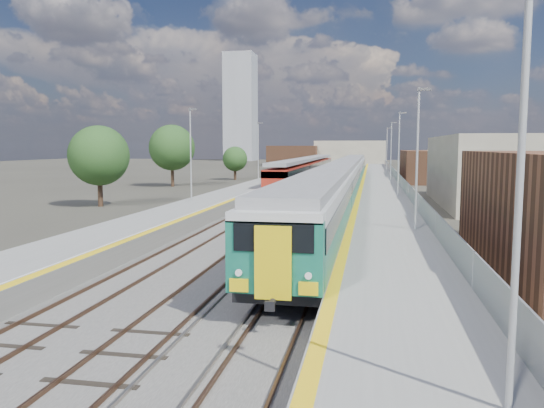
# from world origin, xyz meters

# --- Properties ---
(ground) EXTENTS (320.00, 320.00, 0.00)m
(ground) POSITION_xyz_m (0.00, 50.00, 0.00)
(ground) COLOR #47443A
(ground) RESTS_ON ground
(ballast_bed) EXTENTS (10.50, 155.00, 0.06)m
(ballast_bed) POSITION_xyz_m (-2.25, 52.50, 0.03)
(ballast_bed) COLOR #565451
(ballast_bed) RESTS_ON ground
(tracks) EXTENTS (8.96, 160.00, 0.17)m
(tracks) POSITION_xyz_m (-1.65, 54.18, 0.11)
(tracks) COLOR #4C3323
(tracks) RESTS_ON ground
(platform_right) EXTENTS (4.70, 155.00, 8.52)m
(platform_right) POSITION_xyz_m (5.28, 52.49, 0.54)
(platform_right) COLOR slate
(platform_right) RESTS_ON ground
(platform_left) EXTENTS (4.30, 155.00, 8.52)m
(platform_left) POSITION_xyz_m (-9.05, 52.49, 0.52)
(platform_left) COLOR slate
(platform_left) RESTS_ON ground
(buildings) EXTENTS (72.00, 185.50, 40.00)m
(buildings) POSITION_xyz_m (-18.12, 138.60, 10.70)
(buildings) COLOR brown
(buildings) RESTS_ON ground
(green_train) EXTENTS (2.96, 82.47, 3.26)m
(green_train) POSITION_xyz_m (1.50, 48.95, 2.30)
(green_train) COLOR black
(green_train) RESTS_ON ground
(red_train) EXTENTS (2.85, 57.74, 3.59)m
(red_train) POSITION_xyz_m (-5.50, 74.82, 2.12)
(red_train) COLOR black
(red_train) RESTS_ON ground
(tree_a) EXTENTS (5.41, 5.41, 7.33)m
(tree_a) POSITION_xyz_m (-19.92, 37.02, 4.61)
(tree_a) COLOR #382619
(tree_a) RESTS_ON ground
(tree_b) EXTENTS (6.17, 6.17, 8.36)m
(tree_b) POSITION_xyz_m (-22.32, 60.96, 5.26)
(tree_b) COLOR #382619
(tree_b) RESTS_ON ground
(tree_c) EXTENTS (4.00, 4.00, 5.42)m
(tree_c) POSITION_xyz_m (-17.64, 76.59, 3.41)
(tree_c) COLOR #382619
(tree_c) RESTS_ON ground
(tree_d) EXTENTS (4.32, 4.32, 5.86)m
(tree_d) POSITION_xyz_m (23.83, 64.54, 3.69)
(tree_d) COLOR #382619
(tree_d) RESTS_ON ground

